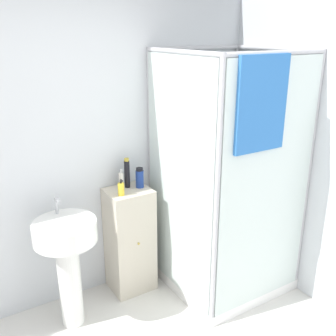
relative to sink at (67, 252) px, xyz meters
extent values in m
cube|color=silver|center=(0.14, 0.36, 0.63)|extent=(6.40, 0.06, 2.50)
cube|color=white|center=(1.34, -0.15, -0.57)|extent=(0.95, 0.95, 0.09)
cylinder|color=#B2B2B7|center=(1.79, 0.31, 0.39)|extent=(0.04, 0.04, 2.02)
cylinder|color=#B2B2B7|center=(0.88, 0.31, 0.39)|extent=(0.04, 0.04, 2.02)
cylinder|color=#B2B2B7|center=(1.79, -0.61, 0.39)|extent=(0.04, 0.04, 2.02)
cylinder|color=#B2B2B7|center=(0.88, -0.61, 0.39)|extent=(0.04, 0.04, 2.02)
cylinder|color=#B2B2B7|center=(1.34, -0.61, 1.38)|extent=(0.92, 0.04, 0.04)
cylinder|color=#B2B2B7|center=(1.34, 0.31, 1.38)|extent=(0.92, 0.04, 0.04)
cylinder|color=#B2B2B7|center=(0.88, -0.15, 1.38)|extent=(0.04, 0.92, 0.04)
cylinder|color=#B2B2B7|center=(1.79, -0.15, 1.38)|extent=(0.04, 0.92, 0.04)
cube|color=silver|center=(1.34, -0.62, 0.42)|extent=(0.88, 0.01, 1.89)
cube|color=silver|center=(0.87, -0.15, 0.42)|extent=(0.01, 0.88, 1.89)
cylinder|color=#B7BABF|center=(1.57, 0.25, 0.23)|extent=(0.02, 0.02, 1.51)
cylinder|color=#B7BABF|center=(1.57, 0.20, 1.01)|extent=(0.07, 0.07, 0.04)
cube|color=#2D6BB7|center=(1.20, -0.64, 1.06)|extent=(0.43, 0.03, 0.64)
cube|color=beige|center=(0.59, 0.17, -0.16)|extent=(0.36, 0.31, 0.92)
sphere|color=gold|center=(0.59, 0.00, -0.11)|extent=(0.02, 0.02, 0.02)
cylinder|color=white|center=(0.00, 0.00, -0.26)|extent=(0.17, 0.17, 0.71)
cylinder|color=white|center=(0.00, 0.00, 0.17)|extent=(0.46, 0.46, 0.15)
cylinder|color=#B7BABF|center=(0.00, 0.16, 0.31)|extent=(0.02, 0.02, 0.13)
cube|color=#B7BABF|center=(0.00, 0.12, 0.36)|extent=(0.02, 0.07, 0.02)
cylinder|color=yellow|center=(0.50, 0.10, 0.35)|extent=(0.05, 0.05, 0.10)
cylinder|color=black|center=(0.50, 0.10, 0.41)|extent=(0.02, 0.02, 0.02)
cube|color=black|center=(0.50, 0.09, 0.43)|extent=(0.01, 0.03, 0.01)
cylinder|color=black|center=(0.61, 0.23, 0.41)|extent=(0.05, 0.05, 0.23)
cylinder|color=gold|center=(0.61, 0.23, 0.54)|extent=(0.04, 0.04, 0.02)
cylinder|color=navy|center=(0.70, 0.17, 0.37)|extent=(0.07, 0.07, 0.14)
cylinder|color=black|center=(0.70, 0.17, 0.46)|extent=(0.06, 0.06, 0.02)
cylinder|color=white|center=(0.56, 0.24, 0.37)|extent=(0.04, 0.04, 0.13)
cylinder|color=silver|center=(0.56, 0.24, 0.45)|extent=(0.01, 0.01, 0.02)
cube|color=silver|center=(0.56, 0.23, 0.46)|extent=(0.01, 0.02, 0.01)
camera|label=1|loc=(-0.68, -2.51, 1.52)|focal=42.00mm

